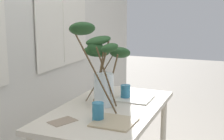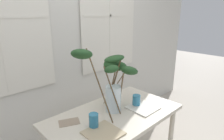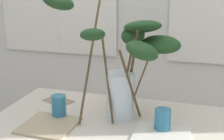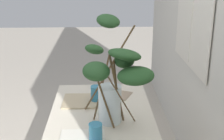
{
  "view_description": "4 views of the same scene",
  "coord_description": "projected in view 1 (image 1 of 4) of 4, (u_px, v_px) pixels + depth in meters",
  "views": [
    {
      "loc": [
        -2.1,
        -0.87,
        1.48
      ],
      "look_at": [
        0.06,
        -0.0,
        1.01
      ],
      "focal_mm": 51.16,
      "sensor_mm": 36.0,
      "label": 1
    },
    {
      "loc": [
        -1.12,
        -1.13,
        1.64
      ],
      "look_at": [
        0.06,
        0.1,
        1.13
      ],
      "focal_mm": 30.63,
      "sensor_mm": 36.0,
      "label": 2
    },
    {
      "loc": [
        0.45,
        -1.47,
        1.46
      ],
      "look_at": [
        -0.03,
        0.1,
        0.98
      ],
      "focal_mm": 51.2,
      "sensor_mm": 36.0,
      "label": 3
    },
    {
      "loc": [
        1.86,
        -0.0,
        1.71
      ],
      "look_at": [
        0.0,
        0.07,
        1.08
      ],
      "focal_mm": 49.81,
      "sensor_mm": 36.0,
      "label": 4
    }
  ],
  "objects": [
    {
      "name": "napkin_folded",
      "position": [
        63.0,
        121.0,
        2.09
      ],
      "size": [
        0.21,
        0.18,
        0.0
      ],
      "primitive_type": "cube",
      "rotation": [
        0.0,
        0.0,
        -0.42
      ],
      "color": "gray",
      "rests_on": "dining_table"
    },
    {
      "name": "back_wall_with_windows",
      "position": [
        13.0,
        4.0,
        2.53
      ],
      "size": [
        5.18,
        0.14,
        2.97
      ],
      "color": "beige",
      "rests_on": "ground"
    },
    {
      "name": "plate_square_right",
      "position": [
        135.0,
        99.0,
        2.59
      ],
      "size": [
        0.26,
        0.26,
        0.01
      ],
      "primitive_type": "cube",
      "rotation": [
        0.0,
        0.0,
        -0.0
      ],
      "color": "silver",
      "rests_on": "dining_table"
    },
    {
      "name": "drinking_glass_blue_left",
      "position": [
        98.0,
        112.0,
        2.1
      ],
      "size": [
        0.08,
        0.08,
        0.12
      ],
      "primitive_type": "cylinder",
      "color": "teal",
      "rests_on": "dining_table"
    },
    {
      "name": "plate_square_left",
      "position": [
        114.0,
        122.0,
        2.07
      ],
      "size": [
        0.27,
        0.27,
        0.01
      ],
      "primitive_type": "cube",
      "rotation": [
        0.0,
        0.0,
        -0.01
      ],
      "color": "tan",
      "rests_on": "dining_table"
    },
    {
      "name": "dining_table",
      "position": [
        109.0,
        118.0,
        2.4
      ],
      "size": [
        1.25,
        0.71,
        0.73
      ],
      "color": "beige",
      "rests_on": "ground"
    },
    {
      "name": "drinking_glass_blue_right",
      "position": [
        125.0,
        92.0,
        2.61
      ],
      "size": [
        0.08,
        0.08,
        0.11
      ],
      "primitive_type": "cylinder",
      "color": "teal",
      "rests_on": "dining_table"
    },
    {
      "name": "vase_with_branches",
      "position": [
        101.0,
        62.0,
        2.4
      ],
      "size": [
        0.76,
        0.49,
        0.67
      ],
      "color": "silver",
      "rests_on": "dining_table"
    }
  ]
}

